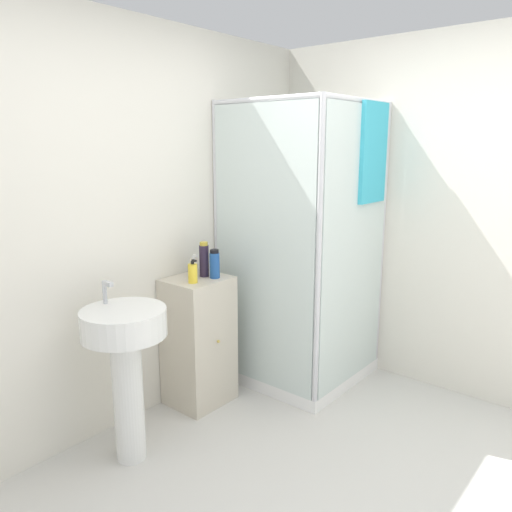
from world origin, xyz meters
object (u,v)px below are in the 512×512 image
Objects in this scene: soap_dispenser at (193,273)px; shampoo_bottle_tall_black at (204,260)px; sink at (126,353)px; shampoo_bottle_blue at (215,264)px; lotion_bottle_white at (194,268)px.

shampoo_bottle_tall_black is at bearing 19.90° from soap_dispenser.
shampoo_bottle_blue is (0.79, 0.08, 0.34)m from sink.
lotion_bottle_white is (-0.06, 0.03, -0.05)m from shampoo_bottle_tall_black.
shampoo_bottle_blue reaches higher than sink.
sink is 6.53× the size of lotion_bottle_white.
lotion_bottle_white reaches higher than sink.
lotion_bottle_white is at bearing 123.39° from shampoo_bottle_blue.
shampoo_bottle_tall_black is (0.78, 0.17, 0.36)m from sink.
shampoo_bottle_blue reaches higher than lotion_bottle_white.
shampoo_bottle_tall_black reaches higher than shampoo_bottle_blue.
shampoo_bottle_tall_black reaches higher than sink.
sink is 0.86m from shampoo_bottle_blue.
lotion_bottle_white is at bearing 15.72° from sink.
lotion_bottle_white is at bearing 151.44° from shampoo_bottle_tall_black.
shampoo_bottle_blue is 1.23× the size of lotion_bottle_white.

